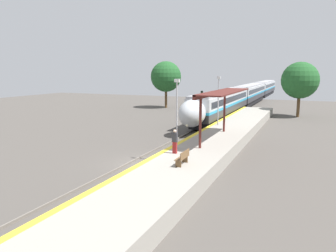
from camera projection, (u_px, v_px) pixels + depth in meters
ground_plane at (141, 164)px, 23.93m from camera, size 120.00×120.00×0.00m
rail_left at (132, 162)px, 24.20m from camera, size 0.08×90.00×0.15m
rail_right at (149, 164)px, 23.64m from camera, size 0.08×90.00×0.15m
train at (249, 93)px, 65.00m from camera, size 2.81×72.83×3.97m
platform_right at (189, 162)px, 22.37m from camera, size 4.43×64.00×1.05m
platform_bench at (183, 157)px, 19.88m from camera, size 0.44×1.49×0.89m
person_waiting at (175, 141)px, 22.59m from camera, size 0.36×0.22×1.68m
railway_signal at (202, 103)px, 43.65m from camera, size 0.28×0.28×4.08m
lamppost_near at (177, 109)px, 23.61m from camera, size 0.36×0.20×5.09m
lamppost_mid at (218, 97)px, 34.15m from camera, size 0.36×0.20×5.09m
station_canopy at (221, 94)px, 26.76m from camera, size 2.02×10.33×4.04m
background_tree_left at (166, 77)px, 59.14m from camera, size 5.51×5.51×8.42m
background_tree_right at (300, 80)px, 47.19m from camera, size 5.30×5.30×8.00m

